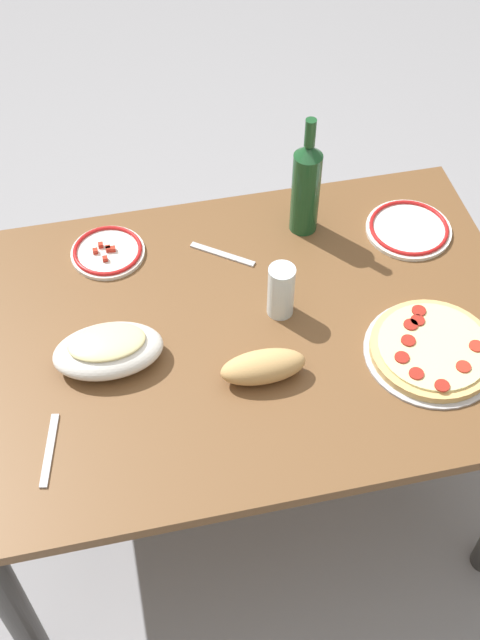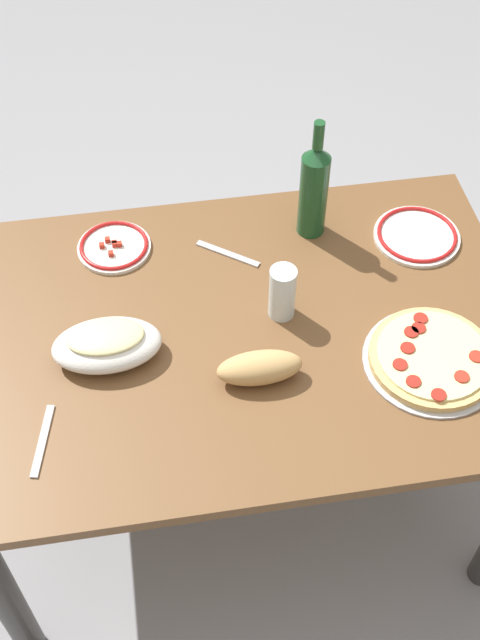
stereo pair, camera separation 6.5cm
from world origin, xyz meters
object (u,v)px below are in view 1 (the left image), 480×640
object	(u,v)px
baked_pasta_dish	(108,349)
side_plate_far	(409,229)
bread_loaf	(263,367)
side_plate_near	(108,252)
wine_bottle	(306,186)
pepperoni_pizza	(432,350)
dining_table	(240,358)
water_glass	(281,291)

from	to	relation	value
baked_pasta_dish	side_plate_far	world-z (taller)	baked_pasta_dish
baked_pasta_dish	bread_loaf	bearing A→B (deg)	-19.62
bread_loaf	side_plate_near	bearing A→B (deg)	122.90
side_plate_near	side_plate_far	size ratio (longest dim) A/B	0.84
wine_bottle	side_plate_far	distance (m)	0.29
pepperoni_pizza	side_plate_near	size ratio (longest dim) A/B	1.66
pepperoni_pizza	wine_bottle	size ratio (longest dim) A/B	0.92
dining_table	side_plate_near	size ratio (longest dim) A/B	7.25
baked_pasta_dish	wine_bottle	distance (m)	0.62
water_glass	bread_loaf	world-z (taller)	water_glass
dining_table	side_plate_near	world-z (taller)	side_plate_near
dining_table	side_plate_far	xyz separation A→B (m)	(0.48, 0.22, 0.12)
baked_pasta_dish	bread_loaf	size ratio (longest dim) A/B	1.30
baked_pasta_dish	pepperoni_pizza	bearing A→B (deg)	-10.68
dining_table	pepperoni_pizza	size ratio (longest dim) A/B	4.36
baked_pasta_dish	side_plate_near	world-z (taller)	baked_pasta_dish
pepperoni_pizza	side_plate_near	xyz separation A→B (m)	(-0.66, 0.46, -0.01)
pepperoni_pizza	baked_pasta_dish	xyz separation A→B (m)	(-0.70, 0.13, 0.03)
dining_table	side_plate_near	distance (m)	0.42
wine_bottle	bread_loaf	xyz separation A→B (m)	(-0.21, -0.43, -0.10)
dining_table	water_glass	distance (m)	0.21
wine_bottle	side_plate_near	bearing A→B (deg)	179.05
wine_bottle	side_plate_near	world-z (taller)	wine_bottle
pepperoni_pizza	dining_table	bearing A→B (deg)	158.12
baked_pasta_dish	side_plate_near	xyz separation A→B (m)	(0.03, 0.33, -0.03)
dining_table	pepperoni_pizza	xyz separation A→B (m)	(0.40, -0.16, 0.13)
wine_bottle	water_glass	size ratio (longest dim) A/B	2.36
baked_pasta_dish	bread_loaf	distance (m)	0.34
baked_pasta_dish	water_glass	size ratio (longest dim) A/B	1.74
pepperoni_pizza	bread_loaf	xyz separation A→B (m)	(-0.38, 0.02, 0.02)
baked_pasta_dish	bread_loaf	world-z (taller)	baked_pasta_dish
wine_bottle	bread_loaf	bearing A→B (deg)	-115.45
baked_pasta_dish	side_plate_near	distance (m)	0.33
dining_table	wine_bottle	distance (m)	0.44
dining_table	wine_bottle	size ratio (longest dim) A/B	4.03
baked_pasta_dish	water_glass	distance (m)	0.40
side_plate_near	bread_loaf	size ratio (longest dim) A/B	0.98
baked_pasta_dish	water_glass	world-z (taller)	water_glass
wine_bottle	side_plate_far	xyz separation A→B (m)	(0.26, -0.07, -0.13)
pepperoni_pizza	water_glass	bearing A→B (deg)	147.12
bread_loaf	water_glass	bearing A→B (deg)	64.86
water_glass	baked_pasta_dish	bearing A→B (deg)	-171.34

